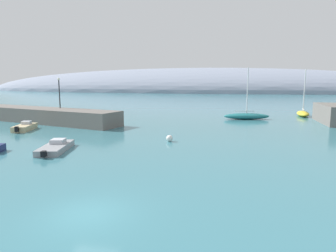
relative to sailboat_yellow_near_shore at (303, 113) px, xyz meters
The scene contains 9 objects.
water 49.37m from the sailboat_yellow_near_shore, 112.03° to the right, with size 600.00×600.00×0.00m, color #38727F.
breakwater_rocks 44.71m from the sailboat_yellow_near_shore, 156.53° to the right, with size 27.46×4.57×2.17m, color #66605B.
distant_ridge 140.15m from the sailboat_yellow_near_shore, 106.10° to the left, with size 295.13×85.42×29.29m, color gray.
sailboat_yellow_near_shore is the anchor object (origin of this frame).
sailboat_teal_mid_mooring 12.35m from the sailboat_yellow_near_shore, 145.06° to the right, with size 7.77×3.54×8.48m.
motorboat_sand_alongside_breakwater 45.83m from the sailboat_yellow_near_shore, 146.74° to the right, with size 2.98×4.91×1.11m.
motorboat_grey_outer 44.19m from the sailboat_yellow_near_shore, 128.86° to the right, with size 3.22×5.72×0.93m.
mooring_buoy_white 33.61m from the sailboat_yellow_near_shore, 123.43° to the right, with size 0.69×0.69×0.69m, color silver.
harbor_lamp_post 42.13m from the sailboat_yellow_near_shore, 155.91° to the right, with size 0.36×0.36×4.60m.
Camera 1 is at (6.75, -12.23, 6.25)m, focal length 31.92 mm.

